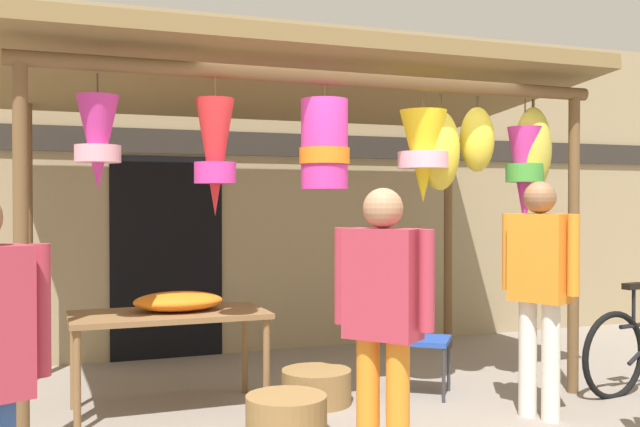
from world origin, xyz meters
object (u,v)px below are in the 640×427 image
flower_heap_on_table (180,301)px  wicker_basket_by_table (316,387)px  folding_chair (414,332)px  display_table (169,322)px  wicker_basket_spare (286,416)px  vendor_in_orange (383,310)px  shopper_by_bananas (539,278)px

flower_heap_on_table → wicker_basket_by_table: (1.00, -0.22, -0.68)m
folding_chair → wicker_basket_by_table: bearing=178.4°
wicker_basket_by_table → folding_chair: bearing=-1.6°
display_table → folding_chair: size_ratio=1.69×
folding_chair → wicker_basket_spare: bearing=-153.9°
flower_heap_on_table → vendor_in_orange: vendor_in_orange is taller
display_table → folding_chair: folding_chair is taller
wicker_basket_spare → shopper_by_bananas: (1.81, -0.27, 0.87)m
flower_heap_on_table → wicker_basket_spare: 1.23m
shopper_by_bananas → display_table: bearing=155.6°
folding_chair → shopper_by_bananas: (0.53, -0.90, 0.50)m
display_table → flower_heap_on_table: flower_heap_on_table is taller
display_table → folding_chair: (1.92, -0.21, -0.16)m
wicker_basket_by_table → wicker_basket_spare: bearing=-124.9°
wicker_basket_by_table → shopper_by_bananas: bearing=-34.1°
shopper_by_bananas → folding_chair: bearing=120.3°
wicker_basket_spare → vendor_in_orange: bearing=-76.6°
display_table → shopper_by_bananas: bearing=-24.4°
display_table → wicker_basket_spare: 1.18m
folding_chair → shopper_by_bananas: bearing=-59.7°
folding_chair → wicker_basket_spare: size_ratio=1.55×
vendor_in_orange → display_table: bearing=115.4°
flower_heap_on_table → vendor_in_orange: size_ratio=0.41×
wicker_basket_by_table → wicker_basket_spare: 0.80m
shopper_by_bananas → wicker_basket_by_table: bearing=145.9°
wicker_basket_spare → folding_chair: bearing=26.1°
wicker_basket_spare → flower_heap_on_table: bearing=122.0°
flower_heap_on_table → folding_chair: (1.83, -0.24, -0.31)m
wicker_basket_by_table → shopper_by_bananas: (1.36, -0.92, 0.87)m
folding_chair → vendor_in_orange: (-1.06, -1.61, 0.46)m
display_table → wicker_basket_by_table: (1.09, -0.19, -0.53)m
folding_chair → shopper_by_bananas: shopper_by_bananas is taller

